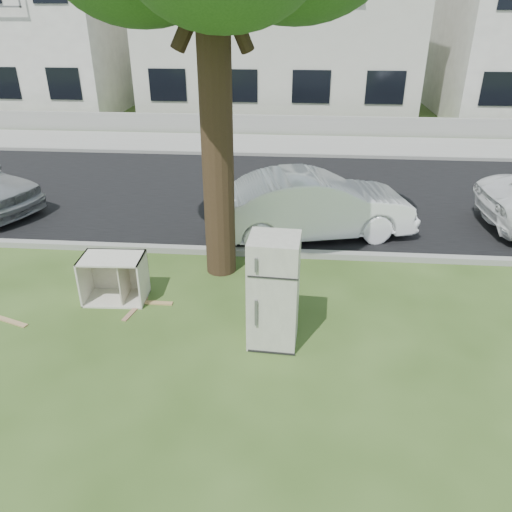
{
  "coord_description": "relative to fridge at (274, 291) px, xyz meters",
  "views": [
    {
      "loc": [
        0.9,
        -6.26,
        4.42
      ],
      "look_at": [
        0.34,
        0.6,
        0.92
      ],
      "focal_mm": 35.0,
      "sensor_mm": 36.0,
      "label": 1
    }
  ],
  "objects": [
    {
      "name": "ground",
      "position": [
        -0.66,
        0.29,
        -0.83
      ],
      "size": [
        120.0,
        120.0,
        0.0
      ],
      "primitive_type": "plane",
      "color": "#324B1A"
    },
    {
      "name": "road",
      "position": [
        -0.66,
        6.29,
        -0.82
      ],
      "size": [
        120.0,
        7.0,
        0.01
      ],
      "primitive_type": "cube",
      "color": "black",
      "rests_on": "ground"
    },
    {
      "name": "kerb_near",
      "position": [
        -0.66,
        2.74,
        -0.83
      ],
      "size": [
        120.0,
        0.18,
        0.12
      ],
      "primitive_type": "cube",
      "color": "gray",
      "rests_on": "ground"
    },
    {
      "name": "kerb_far",
      "position": [
        -0.66,
        9.84,
        -0.83
      ],
      "size": [
        120.0,
        0.18,
        0.12
      ],
      "primitive_type": "cube",
      "color": "gray",
      "rests_on": "ground"
    },
    {
      "name": "sidewalk",
      "position": [
        -0.66,
        11.29,
        -0.82
      ],
      "size": [
        120.0,
        2.8,
        0.01
      ],
      "primitive_type": "cube",
      "color": "gray",
      "rests_on": "ground"
    },
    {
      "name": "low_wall",
      "position": [
        -0.66,
        12.89,
        -0.48
      ],
      "size": [
        120.0,
        0.15,
        0.7
      ],
      "primitive_type": "cube",
      "color": "gray",
      "rests_on": "ground"
    },
    {
      "name": "townhouse_left",
      "position": [
        -12.66,
        17.79,
        2.69
      ],
      "size": [
        10.2,
        8.16,
        7.04
      ],
      "color": "white",
      "rests_on": "ground"
    },
    {
      "name": "townhouse_center",
      "position": [
        -0.66,
        17.79,
        2.89
      ],
      "size": [
        11.22,
        8.16,
        7.44
      ],
      "color": "beige",
      "rests_on": "ground"
    },
    {
      "name": "fridge",
      "position": [
        0.0,
        0.0,
        0.0
      ],
      "size": [
        0.72,
        0.68,
        1.66
      ],
      "primitive_type": "cube",
      "rotation": [
        0.0,
        0.0,
        -0.06
      ],
      "color": "beige",
      "rests_on": "ground"
    },
    {
      "name": "cabinet",
      "position": [
        -2.66,
        0.94,
        -0.44
      ],
      "size": [
        1.03,
        0.66,
        0.78
      ],
      "primitive_type": "cube",
      "rotation": [
        0.0,
        0.0,
        0.04
      ],
      "color": "beige",
      "rests_on": "ground"
    },
    {
      "name": "plank_a",
      "position": [
        -2.26,
        0.85,
        -0.82
      ],
      "size": [
        1.14,
        0.11,
        0.02
      ],
      "primitive_type": "cube",
      "rotation": [
        0.0,
        0.0,
        -0.01
      ],
      "color": "tan",
      "rests_on": "ground"
    },
    {
      "name": "plank_b",
      "position": [
        -4.19,
        0.17,
        -0.82
      ],
      "size": [
        0.86,
        0.38,
        0.02
      ],
      "primitive_type": "cube",
      "rotation": [
        0.0,
        0.0,
        -0.34
      ],
      "color": "tan",
      "rests_on": "ground"
    },
    {
      "name": "plank_c",
      "position": [
        -2.26,
        0.64,
        -0.82
      ],
      "size": [
        0.23,
        0.71,
        0.02
      ],
      "primitive_type": "cube",
      "rotation": [
        0.0,
        0.0,
        1.35
      ],
      "color": "#A4785B",
      "rests_on": "ground"
    },
    {
      "name": "car_center",
      "position": [
        0.64,
        3.79,
        -0.15
      ],
      "size": [
        4.34,
        2.37,
        1.36
      ],
      "primitive_type": "imported",
      "rotation": [
        0.0,
        0.0,
        1.81
      ],
      "color": "white",
      "rests_on": "ground"
    }
  ]
}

